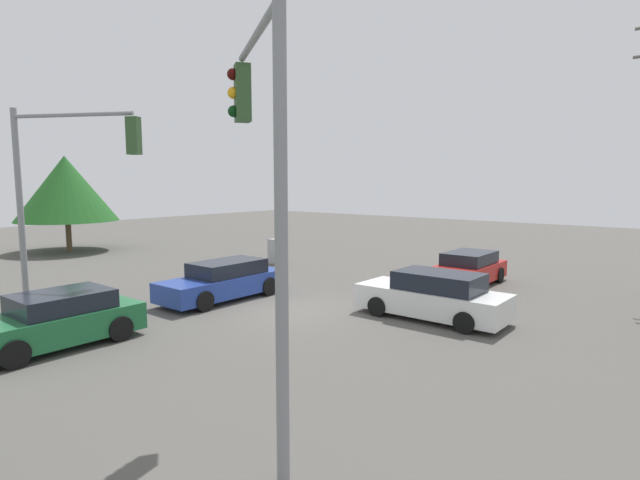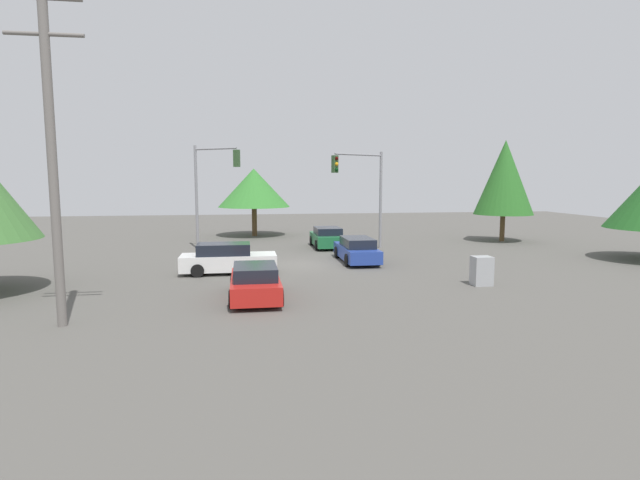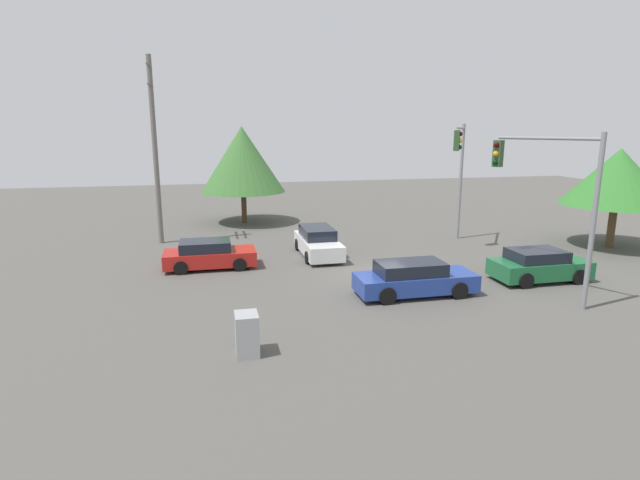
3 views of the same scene
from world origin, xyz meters
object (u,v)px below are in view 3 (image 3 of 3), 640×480
at_px(sedan_white, 318,242).
at_px(traffic_signal_main, 552,186).
at_px(traffic_signal_cross, 460,163).
at_px(electrical_cabinet, 247,334).
at_px(sedan_blue, 414,279).
at_px(sedan_green, 539,265).
at_px(sedan_red, 209,255).

relative_size(sedan_white, traffic_signal_main, 0.72).
relative_size(traffic_signal_main, traffic_signal_cross, 0.95).
bearing_deg(electrical_cabinet, sedan_blue, 119.76).
height_order(sedan_white, sedan_green, sedan_white).
bearing_deg(traffic_signal_main, sedan_white, 12.05).
relative_size(sedan_white, sedan_blue, 0.97).
xyz_separation_m(sedan_white, traffic_signal_cross, (-1.15, 8.35, 3.84)).
bearing_deg(traffic_signal_cross, electrical_cabinet, -12.95).
height_order(sedan_blue, traffic_signal_cross, traffic_signal_cross).
relative_size(sedan_white, sedan_red, 1.08).
xyz_separation_m(traffic_signal_cross, electrical_cabinet, (12.02, -12.85, -3.91)).
distance_m(sedan_white, sedan_red, 5.64).
height_order(sedan_green, electrical_cabinet, sedan_green).
bearing_deg(traffic_signal_main, electrical_cabinet, 74.19).
height_order(sedan_red, electrical_cabinet, sedan_red).
height_order(traffic_signal_main, electrical_cabinet, traffic_signal_main).
bearing_deg(sedan_white, traffic_signal_main, 129.89).
distance_m(sedan_white, sedan_green, 10.51).
bearing_deg(sedan_blue, traffic_signal_main, 72.69).
height_order(sedan_red, traffic_signal_main, traffic_signal_main).
distance_m(sedan_green, sedan_red, 14.82).
bearing_deg(sedan_red, sedan_green, 69.74).
height_order(sedan_blue, sedan_green, sedan_green).
distance_m(sedan_blue, traffic_signal_main, 6.14).
bearing_deg(sedan_green, sedan_blue, -84.06).
height_order(sedan_white, electrical_cabinet, sedan_white).
bearing_deg(electrical_cabinet, traffic_signal_main, 102.03).
relative_size(sedan_blue, traffic_signal_cross, 0.71).
relative_size(sedan_green, traffic_signal_main, 0.64).
distance_m(sedan_blue, sedan_red, 9.75).
relative_size(sedan_blue, electrical_cabinet, 3.79).
bearing_deg(traffic_signal_main, sedan_red, 32.25).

